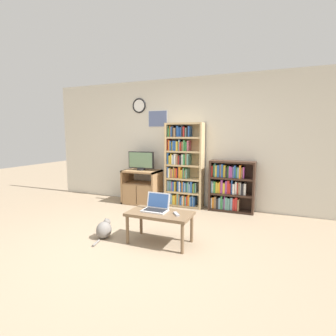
% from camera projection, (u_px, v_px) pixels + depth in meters
% --- Properties ---
extents(ground_plane, '(18.00, 18.00, 0.00)m').
position_uv_depth(ground_plane, '(125.00, 249.00, 3.39)').
color(ground_plane, gray).
extents(wall_back, '(6.38, 0.09, 2.60)m').
position_uv_depth(wall_back, '(185.00, 142.00, 5.42)').
color(wall_back, beige).
rests_on(wall_back, ground_plane).
extents(tv_stand, '(0.76, 0.51, 0.71)m').
position_uv_depth(tv_stand, '(142.00, 187.00, 5.57)').
color(tv_stand, '#9E754C').
rests_on(tv_stand, ground_plane).
extents(television, '(0.58, 0.18, 0.39)m').
position_uv_depth(television, '(141.00, 161.00, 5.54)').
color(television, black).
rests_on(television, tv_stand).
extents(bookshelf_tall, '(0.77, 0.28, 1.70)m').
position_uv_depth(bookshelf_tall, '(183.00, 167.00, 5.32)').
color(bookshelf_tall, tan).
rests_on(bookshelf_tall, ground_plane).
extents(bookshelf_short, '(0.84, 0.26, 0.97)m').
position_uv_depth(bookshelf_short, '(229.00, 187.00, 5.01)').
color(bookshelf_short, '#3D281E').
rests_on(bookshelf_short, ground_plane).
extents(coffee_table, '(0.87, 0.47, 0.43)m').
position_uv_depth(coffee_table, '(160.00, 216.00, 3.54)').
color(coffee_table, brown).
rests_on(coffee_table, ground_plane).
extents(laptop, '(0.34, 0.26, 0.24)m').
position_uv_depth(laptop, '(156.00, 206.00, 3.61)').
color(laptop, silver).
rests_on(laptop, coffee_table).
extents(remote_near_laptop, '(0.13, 0.15, 0.02)m').
position_uv_depth(remote_near_laptop, '(176.00, 214.00, 3.43)').
color(remote_near_laptop, '#99999E').
rests_on(remote_near_laptop, coffee_table).
extents(cat, '(0.24, 0.44, 0.28)m').
position_uv_depth(cat, '(104.00, 229.00, 3.73)').
color(cat, slate).
rests_on(cat, ground_plane).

